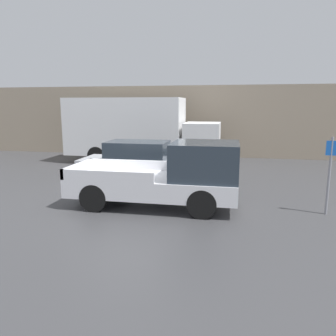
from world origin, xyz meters
name	(u,v)px	position (x,y,z in m)	size (l,w,h in m)	color
ground_plane	(120,201)	(0.00, 0.00, 0.00)	(60.00, 60.00, 0.00)	#3D3D3F
building_wall	(174,121)	(0.00, 9.94, 2.09)	(28.00, 0.15, 4.18)	gray
pickup_truck	(171,176)	(1.70, -0.22, 0.93)	(5.01, 2.06, 1.97)	silver
car	(136,161)	(-0.39, 3.12, 0.79)	(4.41, 1.92, 1.59)	#B7BABF
delivery_truck	(136,129)	(-1.58, 7.21, 1.81)	(8.04, 2.45, 3.41)	white
parking_sign	(330,171)	(6.12, -0.10, 1.23)	(0.30, 0.07, 2.18)	gray
newspaper_box	(129,146)	(-2.78, 9.61, 0.55)	(0.45, 0.40, 1.11)	#194CB2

